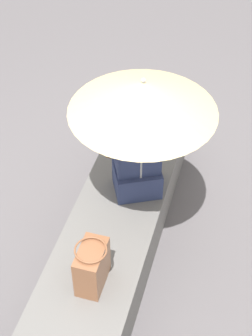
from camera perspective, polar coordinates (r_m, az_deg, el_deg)
ground_plane at (r=4.14m, az=-1.18°, el=-9.03°), size 14.00×14.00×0.00m
stone_bench at (r=3.97m, az=-1.22°, el=-7.17°), size 2.78×0.63×0.43m
person_seated at (r=3.71m, az=1.30°, el=1.80°), size 0.40×0.51×0.90m
parasol at (r=3.29m, az=1.90°, el=7.87°), size 0.98×0.98×1.08m
handbag_black at (r=4.43m, az=1.02°, el=5.63°), size 0.32×0.24×0.27m
tote_bag_canvas at (r=3.32m, az=-3.79°, el=-10.81°), size 0.28×0.21×0.34m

